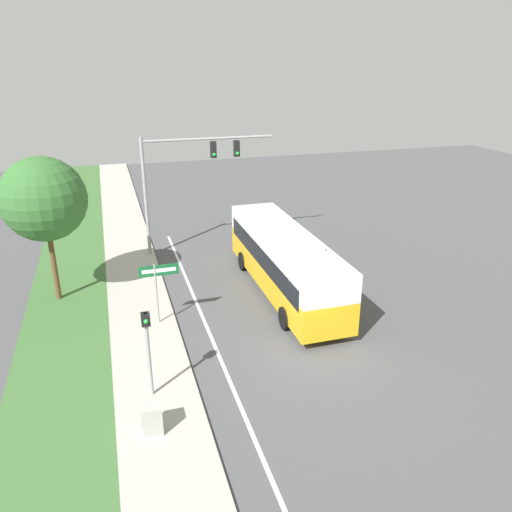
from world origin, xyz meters
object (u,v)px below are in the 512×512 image
object	(u,v)px
pedestrian_signal	(148,342)
street_sign	(158,281)
bus	(285,259)
utility_cabinet	(152,419)
signal_gantry	(185,169)

from	to	relation	value
pedestrian_signal	street_sign	size ratio (longest dim) A/B	1.14
bus	utility_cabinet	size ratio (longest dim) A/B	11.22
bus	utility_cabinet	distance (m)	11.07
bus	street_sign	xyz separation A→B (m)	(-6.16, -1.41, 0.27)
bus	street_sign	distance (m)	6.33
utility_cabinet	pedestrian_signal	bearing A→B (deg)	84.48
signal_gantry	pedestrian_signal	world-z (taller)	signal_gantry
signal_gantry	pedestrian_signal	distance (m)	14.10
bus	street_sign	world-z (taller)	bus
signal_gantry	street_sign	size ratio (longest dim) A/B	2.67
signal_gantry	pedestrian_signal	size ratio (longest dim) A/B	2.34
pedestrian_signal	bus	bearing A→B (deg)	42.10
street_sign	signal_gantry	bearing A→B (deg)	72.46
street_sign	utility_cabinet	size ratio (longest dim) A/B	2.93
bus	utility_cabinet	world-z (taller)	bus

